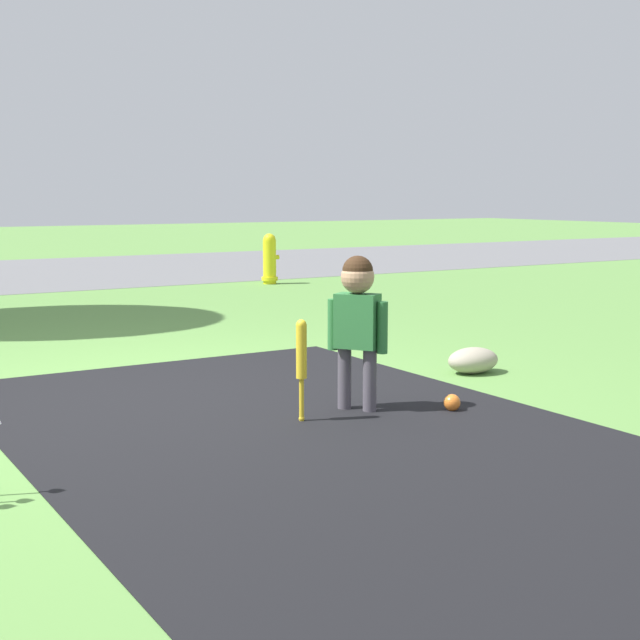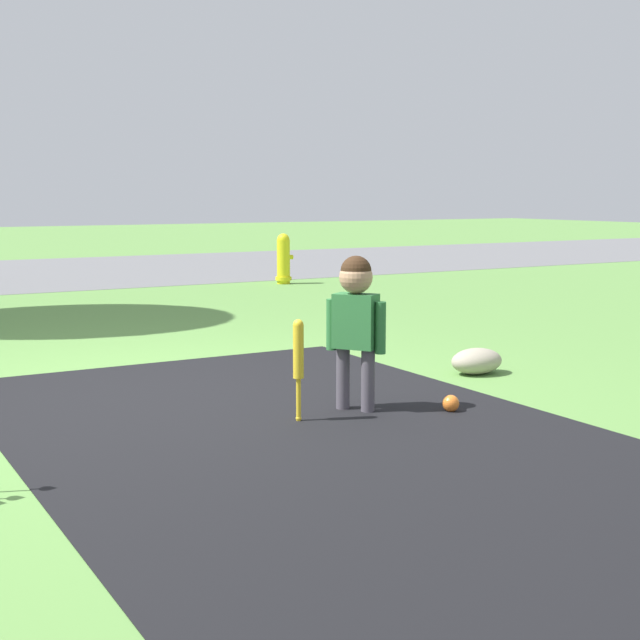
# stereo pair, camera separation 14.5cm
# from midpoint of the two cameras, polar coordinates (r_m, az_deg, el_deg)

# --- Properties ---
(ground_plane) EXTENTS (60.00, 60.00, 0.00)m
(ground_plane) POSITION_cam_midpoint_polar(r_m,az_deg,el_deg) (5.49, -10.79, -4.87)
(ground_plane) COLOR #5B8C42
(driveway_strip) EXTENTS (2.80, 7.00, 0.01)m
(driveway_strip) POSITION_cam_midpoint_polar(r_m,az_deg,el_deg) (3.58, 10.20, -11.80)
(driveway_strip) COLOR black
(driveway_strip) RESTS_ON ground
(child) EXTENTS (0.25, 0.31, 0.88)m
(child) POSITION_cam_midpoint_polar(r_m,az_deg,el_deg) (4.97, 3.14, 0.59)
(child) COLOR #4C4751
(child) RESTS_ON ground
(baseball_bat) EXTENTS (0.06, 0.06, 0.56)m
(baseball_bat) POSITION_cam_midpoint_polar(r_m,az_deg,el_deg) (4.75, -0.52, -2.29)
(baseball_bat) COLOR yellow
(baseball_bat) RESTS_ON ground
(sports_ball) EXTENTS (0.10, 0.10, 0.10)m
(sports_ball) POSITION_cam_midpoint_polar(r_m,az_deg,el_deg) (5.09, 9.18, -5.29)
(sports_ball) COLOR orange
(sports_ball) RESTS_ON ground
(fire_hydrant) EXTENTS (0.25, 0.22, 0.69)m
(fire_hydrant) POSITION_cam_midpoint_polar(r_m,az_deg,el_deg) (12.19, -2.01, 3.91)
(fire_hydrant) COLOR yellow
(fire_hydrant) RESTS_ON ground
(edging_rock) EXTENTS (0.38, 0.26, 0.18)m
(edging_rock) POSITION_cam_midpoint_polar(r_m,az_deg,el_deg) (6.17, 10.66, -2.60)
(edging_rock) COLOR #9E937F
(edging_rock) RESTS_ON ground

